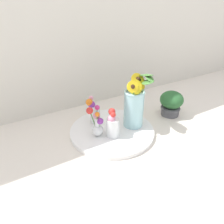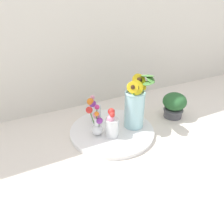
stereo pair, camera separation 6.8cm
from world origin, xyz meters
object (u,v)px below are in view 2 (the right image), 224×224
object	(u,v)px
mason_jar_sunflowers	(135,105)
vase_bulb_right	(96,123)
vase_small_back	(95,110)
potted_plant	(174,105)
vase_small_center	(112,125)
serving_tray	(112,131)

from	to	relation	value
mason_jar_sunflowers	vase_bulb_right	distance (m)	0.25
vase_small_back	vase_bulb_right	bearing A→B (deg)	-109.09
potted_plant	vase_small_center	bearing A→B (deg)	-174.64
mason_jar_sunflowers	vase_small_back	distance (m)	0.25
vase_small_back	serving_tray	bearing A→B (deg)	-66.79
serving_tray	vase_bulb_right	distance (m)	0.13
vase_small_back	potted_plant	world-z (taller)	vase_small_back
serving_tray	potted_plant	size ratio (longest dim) A/B	2.92
vase_bulb_right	potted_plant	distance (m)	0.54
serving_tray	vase_bulb_right	bearing A→B (deg)	-177.88
vase_small_back	potted_plant	distance (m)	0.52
mason_jar_sunflowers	vase_small_back	xyz separation A→B (m)	(-0.19, 0.15, -0.06)
vase_small_back	potted_plant	size ratio (longest dim) A/B	0.97
serving_tray	vase_small_back	size ratio (longest dim) A/B	3.02
vase_small_back	potted_plant	xyz separation A→B (m)	(0.50, -0.14, -0.01)
serving_tray	vase_bulb_right	world-z (taller)	vase_bulb_right
mason_jar_sunflowers	vase_small_back	size ratio (longest dim) A/B	2.01
serving_tray	vase_small_back	world-z (taller)	vase_small_back
serving_tray	potted_plant	xyz separation A→B (m)	(0.45, -0.01, 0.08)
vase_bulb_right	vase_small_back	size ratio (longest dim) A/B	1.05
serving_tray	vase_small_center	size ratio (longest dim) A/B	2.98
serving_tray	vase_small_center	xyz separation A→B (m)	(-0.03, -0.06, 0.08)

